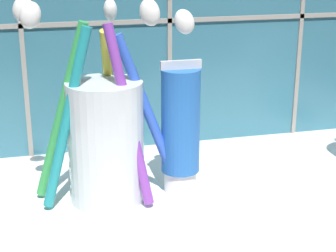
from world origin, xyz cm
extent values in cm
cube|color=white|center=(0.00, 0.00, 1.00)|extent=(63.39, 37.70, 2.00)
cube|color=gray|center=(0.00, 18.25, 16.39)|extent=(73.39, 0.24, 0.50)
cylinder|color=silver|center=(-7.56, 5.58, 7.58)|extent=(6.82, 6.82, 11.15)
cylinder|color=blue|center=(-3.56, 5.54, 9.77)|extent=(6.33, 2.04, 15.06)
ellipsoid|color=white|center=(-0.52, 4.98, 18.18)|extent=(2.54, 1.71, 2.65)
cylinder|color=yellow|center=(-6.51, 9.48, 9.91)|extent=(2.42, 6.56, 15.33)
ellipsoid|color=white|center=(-5.75, 12.63, 18.44)|extent=(1.82, 2.60, 2.66)
cylinder|color=green|center=(-11.29, 6.74, 10.36)|extent=(5.64, 2.22, 16.17)
ellipsoid|color=white|center=(-13.88, 7.38, 19.37)|extent=(2.49, 1.80, 2.59)
cylinder|color=teal|center=(-10.98, 4.71, 10.26)|extent=(5.06, 0.96, 15.95)
ellipsoid|color=white|center=(-13.35, 4.69, 19.19)|extent=(2.21, 1.32, 2.56)
cylinder|color=purple|center=(-5.70, 3.96, 10.34)|extent=(4.17, 3.32, 16.08)
ellipsoid|color=white|center=(-4.03, 2.79, 19.36)|extent=(2.49, 2.29, 2.52)
cylinder|color=white|center=(-0.61, 5.58, 3.07)|extent=(3.05, 3.05, 2.14)
cylinder|color=blue|center=(-0.61, 5.58, 9.02)|extent=(3.58, 3.58, 9.76)
cube|color=silver|center=(-0.61, 5.58, 14.31)|extent=(3.76, 0.36, 0.80)
camera|label=1|loc=(-13.77, -41.65, 25.12)|focal=60.00mm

